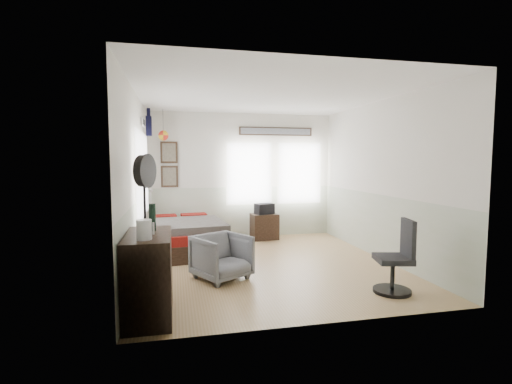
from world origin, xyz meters
TOP-DOWN VIEW (x-y plane):
  - ground_plane at (0.00, 0.00)m, footprint 4.00×4.50m
  - room_shell at (-0.08, 0.19)m, footprint 4.02×4.52m
  - wall_decor at (-1.10, 1.96)m, footprint 3.55×1.32m
  - bed at (-1.30, 1.15)m, footprint 1.48×1.97m
  - dresser at (-1.74, -1.64)m, footprint 0.48×1.00m
  - armchair at (-0.81, -0.57)m, footprint 0.93×0.94m
  - nightstand at (0.42, 1.91)m, footprint 0.57×0.46m
  - task_chair at (1.30, -1.60)m, footprint 0.50×0.50m
  - kettle at (-1.75, -1.93)m, footprint 0.18×0.15m
  - bottle at (-1.70, -1.46)m, footprint 0.08×0.08m
  - stand_fan at (-1.74, -1.76)m, footprint 0.22×0.33m
  - black_bag at (0.42, 1.91)m, footprint 0.43×0.34m

SIDE VIEW (x-z plane):
  - ground_plane at x=0.00m, z-range -0.01..0.00m
  - nightstand at x=0.42m, z-range 0.00..0.54m
  - bed at x=-1.30m, z-range -0.01..0.58m
  - armchair at x=-0.81m, z-range 0.00..0.63m
  - task_chair at x=1.30m, z-range -0.09..0.86m
  - dresser at x=-1.74m, z-range 0.00..0.90m
  - black_bag at x=0.42m, z-range 0.54..0.77m
  - kettle at x=-1.75m, z-range 0.90..1.10m
  - bottle at x=-1.70m, z-range 0.90..1.21m
  - stand_fan at x=-1.74m, z-range 1.14..1.99m
  - room_shell at x=-0.08m, z-range 0.26..2.97m
  - wall_decor at x=-1.10m, z-range 1.38..2.82m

